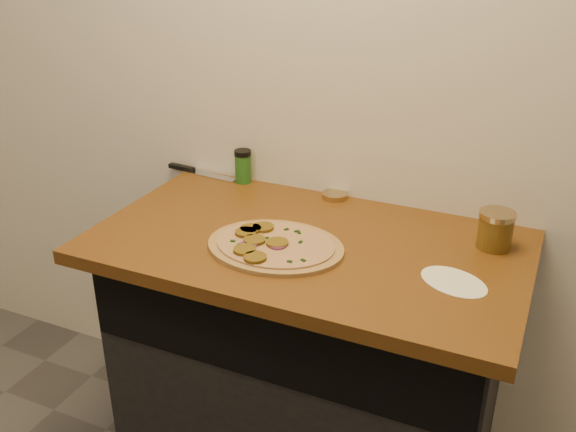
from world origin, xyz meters
The scene contains 8 objects.
cabinet centered at (0.00, 1.45, 0.43)m, with size 1.10×0.60×0.86m, color black.
countertop centered at (0.00, 1.42, 0.88)m, with size 1.20×0.70×0.04m, color brown.
pizza centered at (-0.06, 1.33, 0.91)m, with size 0.38×0.38×0.03m.
chefs_knife centered at (-0.56, 1.73, 0.91)m, with size 0.28×0.05×0.02m.
mason_jar_lid centered at (-0.03, 1.72, 0.91)m, with size 0.08×0.08×0.02m, color tan.
salsa_jar centered at (0.48, 1.58, 0.95)m, with size 0.10×0.10×0.11m.
spice_shaker centered at (-0.36, 1.72, 0.96)m, with size 0.06×0.06×0.11m.
flour_spill centered at (0.42, 1.35, 0.90)m, with size 0.18×0.18×0.00m, color white.
Camera 1 is at (0.61, -0.05, 1.72)m, focal length 40.00 mm.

